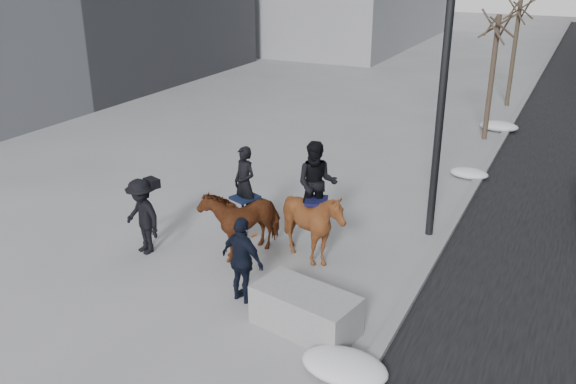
% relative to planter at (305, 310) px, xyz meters
% --- Properties ---
extents(ground, '(120.00, 120.00, 0.00)m').
position_rel_planter_xyz_m(ground, '(-1.58, 1.28, -0.38)').
color(ground, gray).
rests_on(ground, ground).
extents(curb, '(0.25, 90.00, 0.12)m').
position_rel_planter_xyz_m(curb, '(1.42, 11.28, -0.32)').
color(curb, gray).
rests_on(curb, ground).
extents(planter, '(2.04, 1.30, 0.76)m').
position_rel_planter_xyz_m(planter, '(0.00, 0.00, 0.00)').
color(planter, gray).
rests_on(planter, ground).
extents(tree_near, '(1.20, 1.20, 4.84)m').
position_rel_planter_xyz_m(tree_near, '(0.82, 13.65, 2.04)').
color(tree_near, '#33271E').
rests_on(tree_near, ground).
extents(tree_far, '(1.20, 1.20, 4.94)m').
position_rel_planter_xyz_m(tree_far, '(0.82, 19.30, 2.09)').
color(tree_far, '#372820').
rests_on(tree_far, ground).
extents(mounted_left, '(1.47, 2.06, 2.42)m').
position_rel_planter_xyz_m(mounted_left, '(-2.57, 2.20, 0.52)').
color(mounted_left, '#4A1E0E').
rests_on(mounted_left, ground).
extents(mounted_right, '(1.89, 2.00, 2.71)m').
position_rel_planter_xyz_m(mounted_right, '(-0.93, 2.42, 0.71)').
color(mounted_right, '#522710').
rests_on(mounted_right, ground).
extents(feeder, '(1.10, 0.97, 1.75)m').
position_rel_planter_xyz_m(feeder, '(-1.49, 0.34, 0.50)').
color(feeder, black).
rests_on(feeder, ground).
extents(camera_crew, '(1.28, 0.98, 1.75)m').
position_rel_planter_xyz_m(camera_crew, '(-4.52, 1.12, 0.51)').
color(camera_crew, black).
rests_on(camera_crew, ground).
extents(lamppost, '(0.25, 1.30, 9.09)m').
position_rel_planter_xyz_m(lamppost, '(1.02, 5.01, 4.62)').
color(lamppost, black).
rests_on(lamppost, ground).
extents(snow_piles, '(1.45, 16.78, 0.37)m').
position_rel_planter_xyz_m(snow_piles, '(1.12, 7.30, -0.20)').
color(snow_piles, silver).
rests_on(snow_piles, ground).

